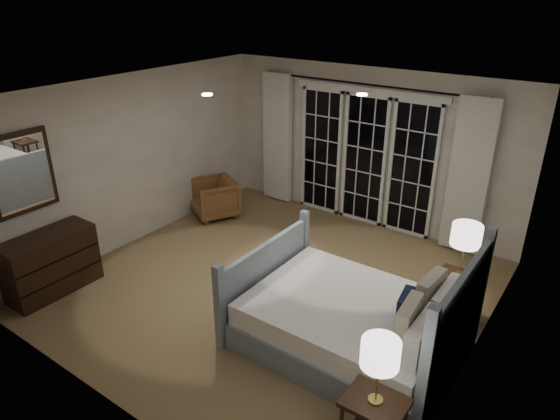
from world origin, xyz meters
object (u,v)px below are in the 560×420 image
Objects in this scene: bed at (354,322)px; dresser at (51,263)px; lamp_right at (466,235)px; armchair at (214,198)px; nightstand_right at (457,290)px; lamp_left at (380,354)px.

bed reaches higher than dresser.
dresser is (-4.37, -2.39, -0.70)m from lamp_right.
bed is 3.55× the size of lamp_right.
lamp_right reaches higher than armchair.
nightstand_right is at bearing 58.09° from bed.
bed is 2.02× the size of dresser.
bed is 3.85m from dresser.
lamp_right is at bearing 14.04° from nightstand_right.
lamp_right is 0.57× the size of dresser.
lamp_right is 0.90× the size of armchair.
dresser is at bearing -179.00° from lamp_left.
nightstand_right is at bearing 91.52° from lamp_left.
armchair reaches higher than nightstand_right.
bed is 1.37m from nightstand_right.
armchair is at bearing 146.77° from lamp_left.
armchair is at bearing 87.43° from dresser.
nightstand_right is 0.53× the size of dresser.
bed is at bearing 124.18° from lamp_left.
dresser is at bearing -151.29° from nightstand_right.
bed is at bearing -121.91° from nightstand_right.
lamp_left is 0.82× the size of armchair.
dresser reaches higher than armchair.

